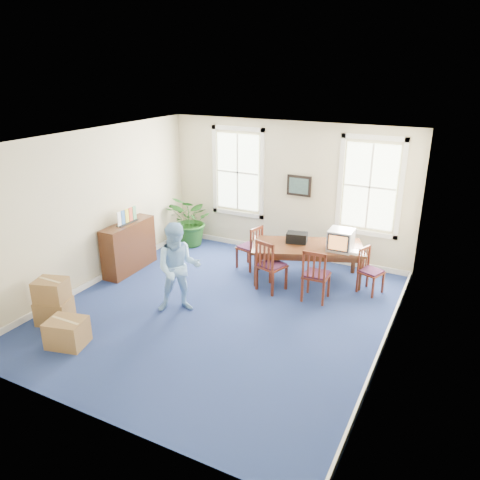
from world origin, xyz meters
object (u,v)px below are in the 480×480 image
at_px(crt_tv, 341,240).
at_px(potted_plant, 192,221).
at_px(credenza, 129,246).
at_px(chair_near_left, 272,265).
at_px(man, 178,268).
at_px(conference_table, 307,262).
at_px(cardboard_boxes, 66,300).

distance_m(crt_tv, potted_plant, 4.03).
xyz_separation_m(credenza, potted_plant, (0.42, 1.93, 0.10)).
xyz_separation_m(crt_tv, chair_near_left, (-1.16, -0.84, -0.46)).
xyz_separation_m(chair_near_left, man, (-1.19, -1.58, 0.31)).
bearing_deg(chair_near_left, credenza, 27.16).
bearing_deg(conference_table, cardboard_boxes, -153.33).
xyz_separation_m(conference_table, crt_tv, (0.69, 0.05, 0.61)).
bearing_deg(cardboard_boxes, man, 39.92).
height_order(potted_plant, cardboard_boxes, potted_plant).
bearing_deg(crt_tv, man, -135.74).
distance_m(chair_near_left, cardboard_boxes, 3.96).
relative_size(chair_near_left, potted_plant, 0.83).
bearing_deg(man, crt_tv, 13.56).
height_order(credenza, potted_plant, potted_plant).
xyz_separation_m(credenza, cardboard_boxes, (0.50, -2.33, -0.13)).
height_order(conference_table, crt_tv, crt_tv).
xyz_separation_m(crt_tv, credenza, (-4.39, -1.39, -0.44)).
bearing_deg(potted_plant, cardboard_boxes, -88.92).
xyz_separation_m(crt_tv, potted_plant, (-3.97, 0.55, -0.34)).
bearing_deg(credenza, conference_table, 18.40).
distance_m(man, potted_plant, 3.39).
bearing_deg(chair_near_left, conference_table, -103.33).
bearing_deg(man, cardboard_boxes, -172.36).
distance_m(chair_near_left, potted_plant, 3.14).
xyz_separation_m(man, credenza, (-2.04, 1.04, -0.30)).
xyz_separation_m(chair_near_left, cardboard_boxes, (-2.73, -2.87, -0.11)).
height_order(conference_table, cardboard_boxes, cardboard_boxes).
bearing_deg(potted_plant, crt_tv, -7.85).
distance_m(man, cardboard_boxes, 2.05).
bearing_deg(chair_near_left, cardboard_boxes, 64.01).
xyz_separation_m(conference_table, potted_plant, (-3.29, 0.60, 0.27)).
height_order(conference_table, potted_plant, potted_plant).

